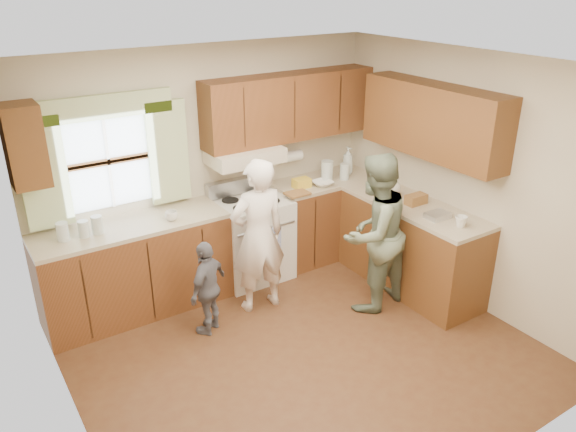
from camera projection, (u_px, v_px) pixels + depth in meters
room at (305, 224)px, 4.55m from camera, size 3.80×3.80×3.80m
kitchen_fixtures at (294, 211)px, 5.85m from camera, size 3.80×2.25×2.15m
stove at (252, 237)px, 6.11m from camera, size 0.76×0.67×1.07m
woman_left at (258, 236)px, 5.41m from camera, size 0.60×0.41×1.57m
woman_right at (374, 233)px, 5.43m from camera, size 0.88×0.74×1.60m
child at (208, 287)px, 5.15m from camera, size 0.58×0.49×0.93m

